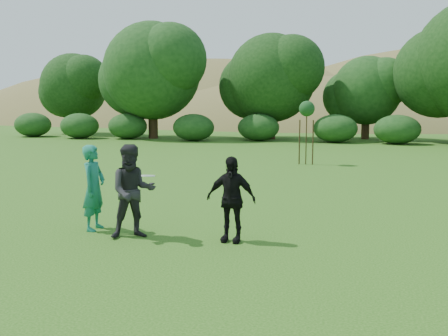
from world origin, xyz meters
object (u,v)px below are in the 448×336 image
at_px(player_teal, 94,188).
at_px(sapling, 307,110).
at_px(player_grey, 133,191).
at_px(player_black, 231,199).

height_order(player_teal, sapling, sapling).
bearing_deg(player_grey, player_teal, 131.12).
xyz_separation_m(player_teal, player_black, (3.08, -0.04, -0.07)).
bearing_deg(player_black, player_teal, -179.21).
distance_m(player_grey, sapling, 13.63).
relative_size(player_black, sapling, 0.60).
bearing_deg(sapling, player_grey, -97.45).
height_order(player_grey, sapling, sapling).
distance_m(player_black, sapling, 13.23).
bearing_deg(player_teal, sapling, -15.44).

